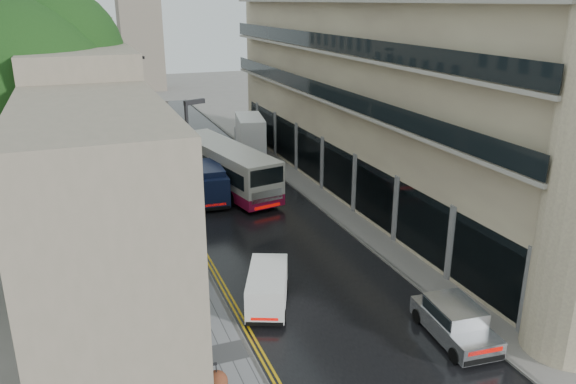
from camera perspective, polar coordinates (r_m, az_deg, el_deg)
road at (r=38.42m, az=-4.85°, el=-1.00°), size 9.00×85.00×0.02m
left_sidewalk at (r=37.34m, az=-13.50°, el=-2.00°), size 2.70×85.00×0.12m
right_sidewalk at (r=40.11m, az=2.57°, el=-0.00°), size 1.80×85.00×0.12m
old_shop_row at (r=37.95m, az=-20.14°, el=7.06°), size 4.50×56.00×12.00m
modern_block at (r=39.34m, az=10.27°, el=9.77°), size 8.00×40.00×14.00m
tree_near at (r=28.09m, az=-25.96°, el=4.44°), size 10.56×10.56×13.89m
tree_far at (r=40.93m, az=-24.16°, el=7.68°), size 9.24×9.24×12.46m
cream_bus at (r=37.35m, az=-5.79°, el=1.02°), size 5.00×12.14×3.23m
white_lorry at (r=47.51m, az=-4.88°, el=5.22°), size 3.37×7.28×3.68m
silver_hatchback at (r=22.72m, az=16.74°, el=-14.61°), size 2.19×4.32×1.57m
white_van at (r=24.24m, az=-4.15°, el=-11.25°), size 3.02×4.20×1.75m
navy_van at (r=36.71m, az=-9.17°, el=0.08°), size 2.39×5.34×2.67m
pedestrian at (r=27.39m, az=-11.13°, el=-7.28°), size 0.87×0.74×2.01m
lamp_post_near at (r=25.40m, az=-9.79°, el=-0.91°), size 1.01×0.59×8.88m
lamp_post_far at (r=44.08m, az=-15.13°, el=7.26°), size 1.03×0.58×9.03m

